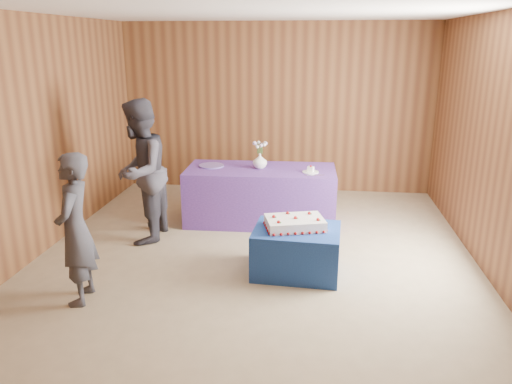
% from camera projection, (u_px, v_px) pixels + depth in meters
% --- Properties ---
extents(ground, '(6.00, 6.00, 0.00)m').
position_uv_depth(ground, '(253.00, 263.00, 5.61)').
color(ground, gray).
rests_on(ground, ground).
extents(room_shell, '(5.04, 6.04, 2.72)m').
position_uv_depth(room_shell, '(253.00, 102.00, 5.09)').
color(room_shell, brown).
rests_on(room_shell, ground).
extents(cake_table, '(0.94, 0.75, 0.50)m').
position_uv_depth(cake_table, '(296.00, 251.00, 5.32)').
color(cake_table, '#1A4292').
rests_on(cake_table, ground).
extents(serving_table, '(2.02, 0.95, 0.75)m').
position_uv_depth(serving_table, '(261.00, 195.00, 6.82)').
color(serving_table, '#623797').
rests_on(serving_table, ground).
extents(sheet_cake, '(0.71, 0.57, 0.15)m').
position_uv_depth(sheet_cake, '(295.00, 223.00, 5.26)').
color(sheet_cake, silver).
rests_on(sheet_cake, cake_table).
extents(vase, '(0.20, 0.20, 0.20)m').
position_uv_depth(vase, '(260.00, 161.00, 6.71)').
color(vase, white).
rests_on(vase, serving_table).
extents(flower_spray, '(0.20, 0.20, 0.16)m').
position_uv_depth(flower_spray, '(260.00, 144.00, 6.64)').
color(flower_spray, '#2C5A24').
rests_on(flower_spray, vase).
extents(platter, '(0.43, 0.43, 0.02)m').
position_uv_depth(platter, '(211.00, 166.00, 6.82)').
color(platter, '#634E9D').
rests_on(platter, serving_table).
extents(plate, '(0.24, 0.24, 0.01)m').
position_uv_depth(plate, '(311.00, 172.00, 6.51)').
color(plate, silver).
rests_on(plate, serving_table).
extents(cake_slice, '(0.10, 0.09, 0.09)m').
position_uv_depth(cake_slice, '(311.00, 169.00, 6.50)').
color(cake_slice, silver).
rests_on(cake_slice, plate).
extents(knife, '(0.26, 0.06, 0.00)m').
position_uv_depth(knife, '(314.00, 175.00, 6.37)').
color(knife, silver).
rests_on(knife, serving_table).
extents(guest_left, '(0.43, 0.58, 1.45)m').
position_uv_depth(guest_left, '(75.00, 229.00, 4.61)').
color(guest_left, '#34353E').
rests_on(guest_left, ground).
extents(guest_right, '(0.67, 0.86, 1.75)m').
position_uv_depth(guest_right, '(140.00, 172.00, 6.04)').
color(guest_right, '#373641').
rests_on(guest_right, ground).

